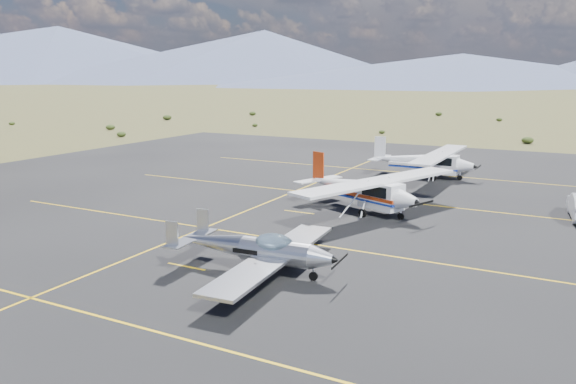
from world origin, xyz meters
The scene contains 5 objects.
ground centered at (0.00, 0.00, 0.00)m, with size 1600.00×1600.00×0.00m, color #383D1C.
apron centered at (0.00, 7.00, 0.00)m, with size 72.00×72.00×0.02m, color black.
aircraft_low_wing centered at (0.15, -2.66, 1.03)m, with size 7.11×9.89×2.15m.
aircraft_cessna centered at (0.21, 9.64, 1.42)m, with size 9.04×12.35×3.21m.
aircraft_plain centered at (0.70, 22.57, 1.37)m, with size 7.29×12.17×3.09m.
Camera 1 is at (11.66, -21.97, 8.25)m, focal length 35.00 mm.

